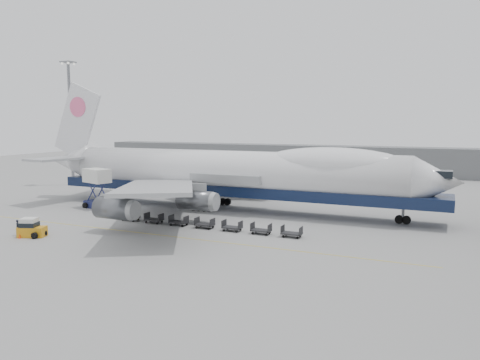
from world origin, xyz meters
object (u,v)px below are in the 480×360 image
at_px(catering_truck, 97,186).
at_px(airliner, 233,173).
at_px(baggage_tug, 31,228).
at_px(ground_worker, 18,228).

bearing_deg(catering_truck, airliner, 37.70).
relative_size(airliner, baggage_tug, 20.11).
relative_size(catering_truck, ground_worker, 3.28).
bearing_deg(catering_truck, ground_worker, -61.25).
relative_size(airliner, ground_worker, 36.41).
xyz_separation_m(airliner, baggage_tug, (-14.17, -24.63, -4.66)).
bearing_deg(baggage_tug, catering_truck, 86.26).
height_order(catering_truck, baggage_tug, catering_truck).
bearing_deg(airliner, baggage_tug, -119.92).
distance_m(airliner, baggage_tug, 28.80).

